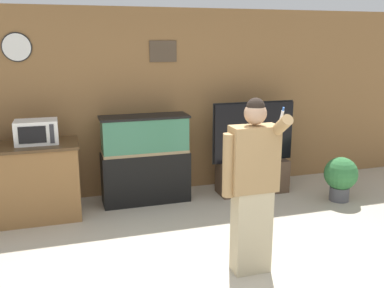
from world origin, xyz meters
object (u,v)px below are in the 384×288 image
at_px(microwave, 37,132).
at_px(aquarium_on_stand, 145,159).
at_px(person_standing, 252,185).
at_px(counter_island, 28,182).
at_px(potted_plant, 341,176).
at_px(tv_on_stand, 253,166).

height_order(microwave, aquarium_on_stand, microwave).
bearing_deg(aquarium_on_stand, person_standing, -74.12).
height_order(counter_island, potted_plant, counter_island).
xyz_separation_m(tv_on_stand, potted_plant, (1.01, -0.67, -0.04)).
distance_m(microwave, person_standing, 2.77).
height_order(tv_on_stand, potted_plant, tv_on_stand).
distance_m(counter_island, aquarium_on_stand, 1.50).
bearing_deg(tv_on_stand, microwave, -179.14).
relative_size(counter_island, person_standing, 0.75).
relative_size(counter_island, potted_plant, 2.04).
height_order(counter_island, aquarium_on_stand, aquarium_on_stand).
height_order(tv_on_stand, person_standing, person_standing).
bearing_deg(potted_plant, tv_on_stand, 146.70).
xyz_separation_m(aquarium_on_stand, tv_on_stand, (1.55, -0.09, -0.21)).
xyz_separation_m(counter_island, potted_plant, (4.06, -0.61, -0.12)).
distance_m(counter_island, tv_on_stand, 3.05).
distance_m(aquarium_on_stand, tv_on_stand, 1.57).
relative_size(microwave, potted_plant, 0.81).
distance_m(microwave, tv_on_stand, 2.98).
bearing_deg(microwave, tv_on_stand, 0.86).
relative_size(aquarium_on_stand, potted_plant, 1.95).
relative_size(counter_island, aquarium_on_stand, 1.05).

